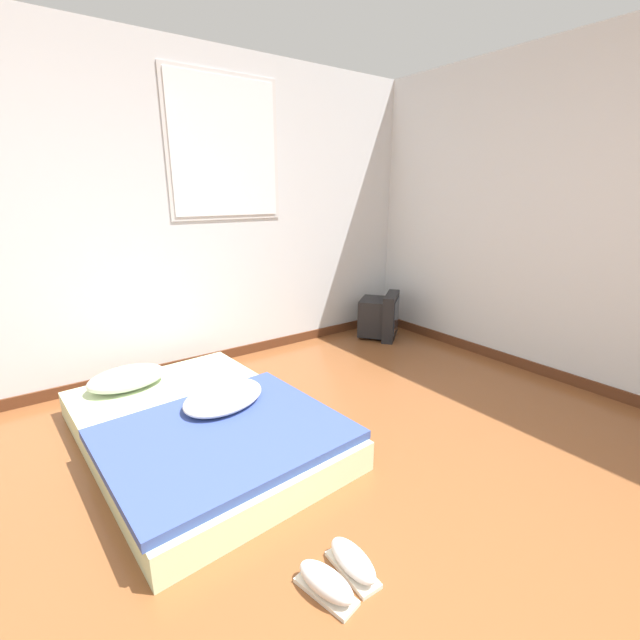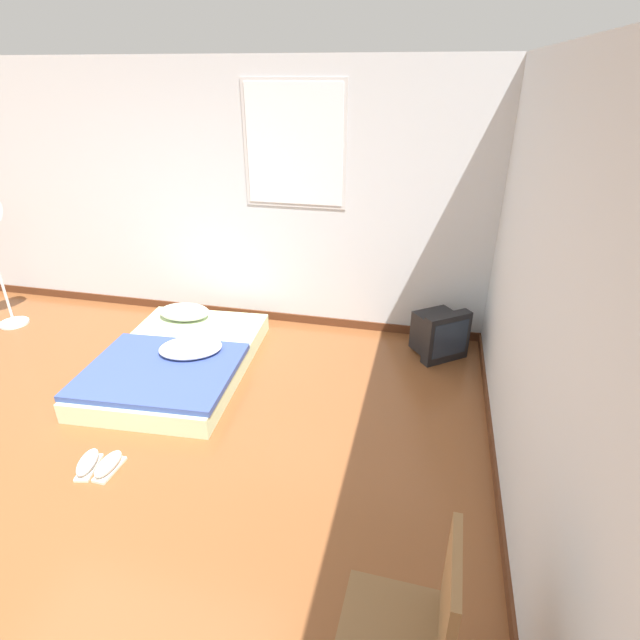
{
  "view_description": "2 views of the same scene",
  "coord_description": "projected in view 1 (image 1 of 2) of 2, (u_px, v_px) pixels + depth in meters",
  "views": [
    {
      "loc": [
        -0.66,
        -0.65,
        1.49
      ],
      "look_at": [
        1.22,
        1.94,
        0.53
      ],
      "focal_mm": 24.0,
      "sensor_mm": 36.0,
      "label": 1
    },
    {
      "loc": [
        2.25,
        -1.82,
        2.46
      ],
      "look_at": [
        1.37,
        2.0,
        0.5
      ],
      "focal_mm": 28.0,
      "sensor_mm": 36.0,
      "label": 2
    }
  ],
  "objects": [
    {
      "name": "wall_back",
      "position": [
        114.0,
        220.0,
        3.2
      ],
      "size": [
        8.08,
        0.08,
        2.6
      ],
      "color": "silver",
      "rests_on": "ground_plane"
    },
    {
      "name": "mattress_bed",
      "position": [
        200.0,
        424.0,
        2.64
      ],
      "size": [
        1.35,
        1.89,
        0.32
      ],
      "color": "beige",
      "rests_on": "ground_plane"
    },
    {
      "name": "crt_tv",
      "position": [
        380.0,
        316.0,
        4.54
      ],
      "size": [
        0.56,
        0.55,
        0.48
      ],
      "color": "black",
      "rests_on": "ground_plane"
    },
    {
      "name": "sneaker_pair",
      "position": [
        340.0,
        572.0,
        1.69
      ],
      "size": [
        0.29,
        0.29,
        0.1
      ],
      "color": "silver",
      "rests_on": "ground_plane"
    }
  ]
}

